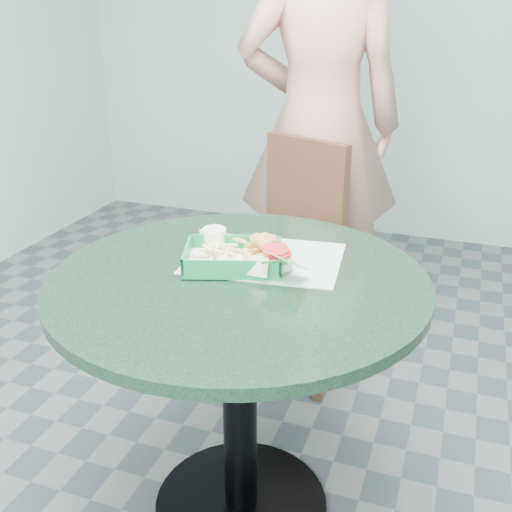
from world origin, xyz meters
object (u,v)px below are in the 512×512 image
(dining_chair, at_px, (298,244))
(food_basket, at_px, (233,267))
(cafe_table, at_px, (239,340))
(crab_sandwich, at_px, (265,256))
(diner_person, at_px, (322,66))
(sauce_ramekin, at_px, (227,239))

(dining_chair, distance_m, food_basket, 0.82)
(food_basket, bearing_deg, dining_chair, 93.02)
(food_basket, bearing_deg, cafe_table, -56.58)
(cafe_table, bearing_deg, crab_sandwich, 61.65)
(diner_person, height_order, sauce_ramekin, diner_person)
(cafe_table, height_order, diner_person, diner_person)
(crab_sandwich, distance_m, sauce_ramekin, 0.15)
(diner_person, distance_m, food_basket, 1.17)
(food_basket, bearing_deg, sauce_ramekin, 119.71)
(crab_sandwich, xyz_separation_m, sauce_ramekin, (-0.14, 0.07, 0.00))
(diner_person, xyz_separation_m, sauce_ramekin, (-0.01, -0.99, -0.37))
(crab_sandwich, bearing_deg, dining_chair, 98.98)
(food_basket, xyz_separation_m, crab_sandwich, (0.08, 0.03, 0.03))
(sauce_ramekin, bearing_deg, cafe_table, -59.02)
(food_basket, bearing_deg, diner_person, 92.71)
(dining_chair, bearing_deg, cafe_table, -62.82)
(diner_person, bearing_deg, crab_sandwich, 82.87)
(diner_person, height_order, food_basket, diner_person)
(diner_person, relative_size, food_basket, 9.38)
(dining_chair, bearing_deg, diner_person, 113.97)
(cafe_table, bearing_deg, diner_person, 94.26)
(crab_sandwich, relative_size, sauce_ramekin, 1.64)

